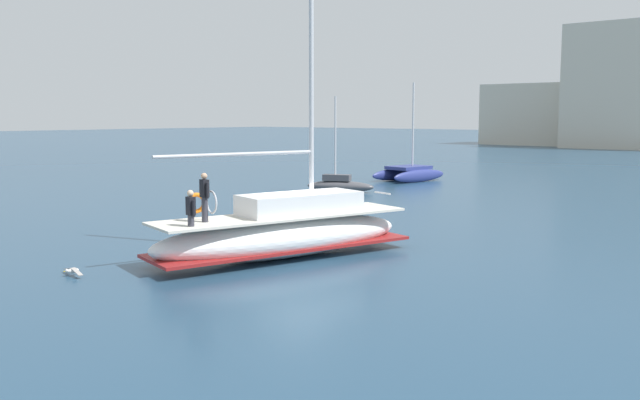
{
  "coord_description": "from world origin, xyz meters",
  "views": [
    {
      "loc": [
        16.37,
        -17.93,
        4.85
      ],
      "look_at": [
        0.36,
        1.1,
        1.8
      ],
      "focal_mm": 38.75,
      "sensor_mm": 36.0,
      "label": 1
    }
  ],
  "objects_px": {
    "moored_sloop_near": "(409,173)",
    "moored_catamaran": "(340,184)",
    "seagull": "(73,271)",
    "main_sailboat": "(284,231)"
  },
  "relations": [
    {
      "from": "main_sailboat",
      "to": "seagull",
      "type": "xyz_separation_m",
      "value": [
        -3.0,
        -6.23,
        -0.75
      ]
    },
    {
      "from": "main_sailboat",
      "to": "seagull",
      "type": "relative_size",
      "value": 11.13
    },
    {
      "from": "main_sailboat",
      "to": "seagull",
      "type": "bearing_deg",
      "value": -115.7
    },
    {
      "from": "moored_catamaran",
      "to": "seagull",
      "type": "height_order",
      "value": "moored_catamaran"
    },
    {
      "from": "seagull",
      "to": "main_sailboat",
      "type": "bearing_deg",
      "value": 64.3
    },
    {
      "from": "moored_sloop_near",
      "to": "moored_catamaran",
      "type": "xyz_separation_m",
      "value": [
        0.71,
        -9.18,
        -0.14
      ]
    },
    {
      "from": "moored_sloop_near",
      "to": "moored_catamaran",
      "type": "relative_size",
      "value": 1.2
    },
    {
      "from": "moored_sloop_near",
      "to": "seagull",
      "type": "relative_size",
      "value": 6.03
    },
    {
      "from": "main_sailboat",
      "to": "moored_catamaran",
      "type": "bearing_deg",
      "value": 123.16
    },
    {
      "from": "seagull",
      "to": "moored_sloop_near",
      "type": "bearing_deg",
      "value": 105.37
    }
  ]
}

